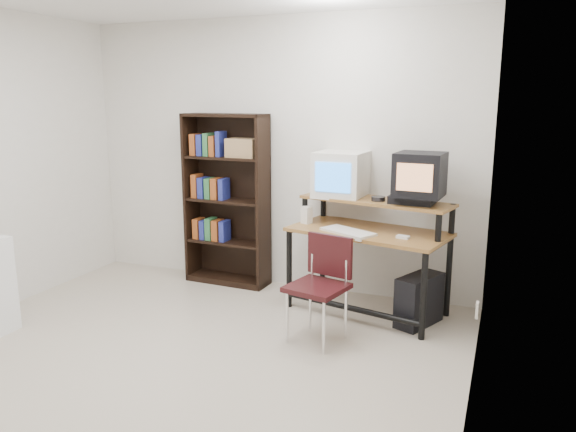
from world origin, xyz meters
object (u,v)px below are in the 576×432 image
at_px(crt_monitor, 341,174).
at_px(bookshelf, 228,197).
at_px(crt_tv, 420,175).
at_px(computer_desk, 369,233).
at_px(pc_tower, 419,300).
at_px(school_chair, 322,277).

bearing_deg(crt_monitor, bookshelf, 179.63).
bearing_deg(crt_monitor, crt_tv, -11.33).
height_order(computer_desk, crt_monitor, crt_monitor).
relative_size(computer_desk, pc_tower, 3.20).
bearing_deg(bookshelf, crt_tv, -4.81).
distance_m(crt_monitor, crt_tv, 0.75).
height_order(computer_desk, school_chair, computer_desk).
height_order(crt_monitor, crt_tv, crt_tv).
relative_size(computer_desk, school_chair, 1.78).
distance_m(pc_tower, bookshelf, 2.13).
xyz_separation_m(computer_desk, bookshelf, (-1.51, 0.26, 0.17)).
xyz_separation_m(computer_desk, school_chair, (-0.20, -0.71, -0.20)).
distance_m(computer_desk, crt_tv, 0.66).
relative_size(pc_tower, bookshelf, 0.27).
bearing_deg(bookshelf, computer_desk, -7.37).
bearing_deg(school_chair, crt_tv, 63.92).
bearing_deg(crt_tv, computer_desk, -173.29).
distance_m(computer_desk, crt_monitor, 0.61).
bearing_deg(crt_tv, crt_monitor, 170.15).
bearing_deg(pc_tower, crt_monitor, -179.66).
bearing_deg(crt_monitor, school_chair, -79.41).
bearing_deg(bookshelf, crt_monitor, -0.58).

